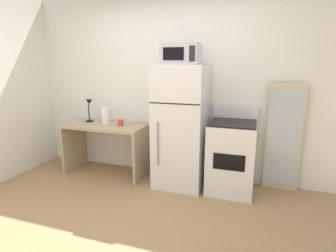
% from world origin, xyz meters
% --- Properties ---
extents(ground_plane, '(12.00, 12.00, 0.00)m').
position_xyz_m(ground_plane, '(0.00, 0.00, 0.00)').
color(ground_plane, '#9E7A51').
extents(wall_back_white, '(5.00, 0.10, 2.60)m').
position_xyz_m(wall_back_white, '(0.00, 1.70, 1.30)').
color(wall_back_white, white).
rests_on(wall_back_white, ground).
extents(desk, '(1.21, 0.58, 0.75)m').
position_xyz_m(desk, '(-0.93, 1.34, 0.53)').
color(desk, tan).
rests_on(desk, ground).
extents(desk_lamp, '(0.14, 0.12, 0.35)m').
position_xyz_m(desk_lamp, '(-1.26, 1.43, 0.99)').
color(desk_lamp, black).
rests_on(desk_lamp, desk).
extents(coffee_mug, '(0.08, 0.08, 0.09)m').
position_xyz_m(coffee_mug, '(-0.68, 1.35, 0.80)').
color(coffee_mug, '#D83F33').
rests_on(coffee_mug, desk).
extents(paper_towel_roll, '(0.11, 0.11, 0.24)m').
position_xyz_m(paper_towel_roll, '(-0.98, 1.42, 0.87)').
color(paper_towel_roll, white).
rests_on(paper_towel_roll, desk).
extents(refrigerator, '(0.65, 0.65, 1.62)m').
position_xyz_m(refrigerator, '(0.24, 1.32, 0.81)').
color(refrigerator, white).
rests_on(refrigerator, ground).
extents(microwave, '(0.46, 0.35, 0.26)m').
position_xyz_m(microwave, '(0.24, 1.30, 1.75)').
color(microwave, '#B7B7BC').
rests_on(microwave, refrigerator).
extents(oven_range, '(0.58, 0.61, 1.10)m').
position_xyz_m(oven_range, '(0.91, 1.33, 0.47)').
color(oven_range, white).
rests_on(oven_range, ground).
extents(leaning_mirror, '(0.44, 0.03, 1.40)m').
position_xyz_m(leaning_mirror, '(1.54, 1.59, 0.70)').
color(leaning_mirror, '#C6B793').
rests_on(leaning_mirror, ground).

